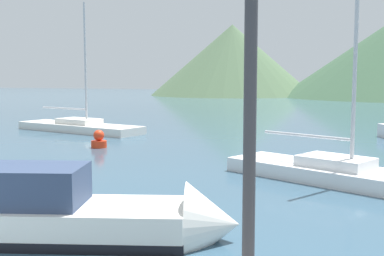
{
  "coord_description": "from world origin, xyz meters",
  "views": [
    {
      "loc": [
        7.44,
        -4.2,
        3.24
      ],
      "look_at": [
        0.34,
        14.0,
        1.2
      ],
      "focal_mm": 45.0,
      "sensor_mm": 36.0,
      "label": 1
    }
  ],
  "objects_px": {
    "motorboat_near": "(69,216)",
    "sailboat_inner": "(79,126)",
    "sailboat_outer": "(335,171)",
    "buoy_marker": "(99,140)"
  },
  "relations": [
    {
      "from": "sailboat_inner",
      "to": "buoy_marker",
      "type": "relative_size",
      "value": 10.88
    },
    {
      "from": "sailboat_inner",
      "to": "buoy_marker",
      "type": "height_order",
      "value": "sailboat_inner"
    },
    {
      "from": "sailboat_inner",
      "to": "sailboat_outer",
      "type": "distance_m",
      "value": 18.18
    },
    {
      "from": "sailboat_inner",
      "to": "sailboat_outer",
      "type": "relative_size",
      "value": 1.14
    },
    {
      "from": "motorboat_near",
      "to": "sailboat_inner",
      "type": "distance_m",
      "value": 20.04
    },
    {
      "from": "sailboat_inner",
      "to": "sailboat_outer",
      "type": "height_order",
      "value": "sailboat_outer"
    },
    {
      "from": "sailboat_outer",
      "to": "buoy_marker",
      "type": "distance_m",
      "value": 11.54
    },
    {
      "from": "motorboat_near",
      "to": "sailboat_inner",
      "type": "height_order",
      "value": "sailboat_inner"
    },
    {
      "from": "buoy_marker",
      "to": "motorboat_near",
      "type": "bearing_deg",
      "value": -60.39
    },
    {
      "from": "motorboat_near",
      "to": "buoy_marker",
      "type": "xyz_separation_m",
      "value": [
        -6.38,
        11.23,
        -0.12
      ]
    }
  ]
}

